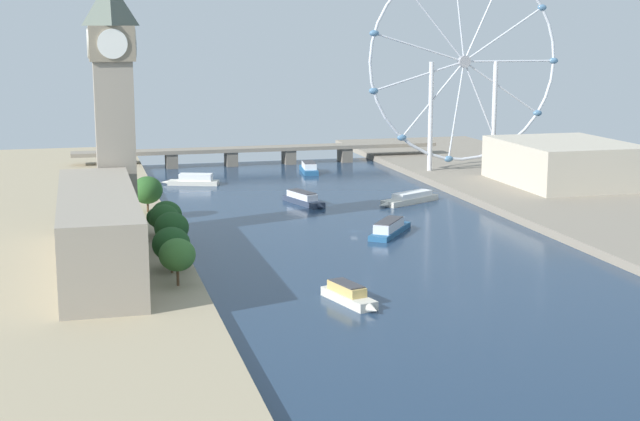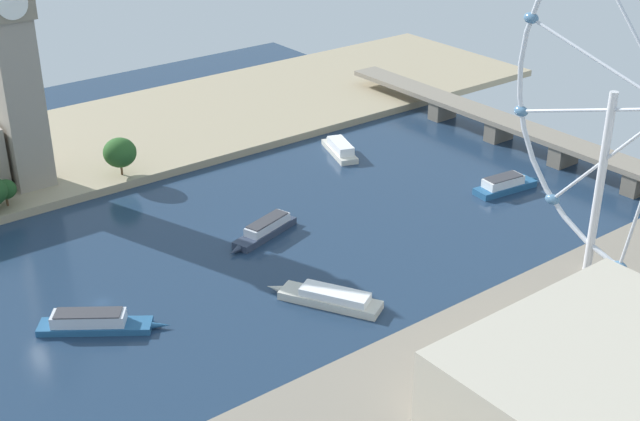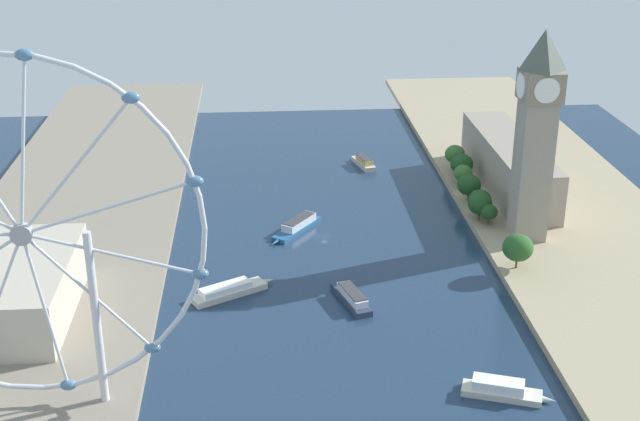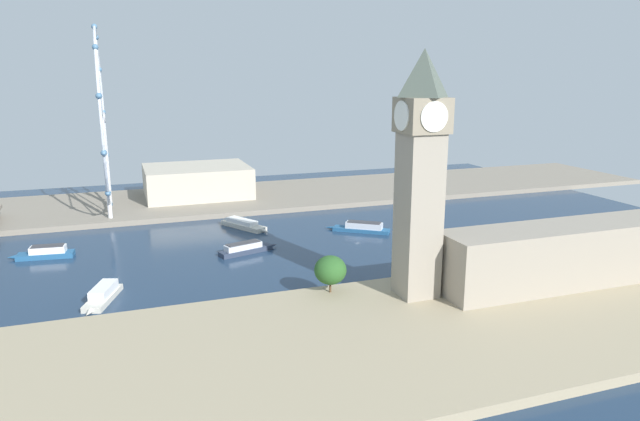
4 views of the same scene
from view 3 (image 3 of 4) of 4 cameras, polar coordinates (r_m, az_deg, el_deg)
ground_plane at (r=370.17m, az=0.30°, el=-1.72°), size 389.07×389.07×0.00m
riverbank_left at (r=393.18m, az=16.43°, el=-0.96°), size 90.00×520.00×3.00m
riverbank_right at (r=377.56m, az=-16.52°, el=-1.96°), size 90.00×520.00×3.00m
clock_tower at (r=357.23m, az=14.05°, el=4.96°), size 16.38×16.38×87.00m
parliament_block at (r=422.58m, az=12.34°, el=3.01°), size 22.00×100.09×23.00m
tree_row_embankment at (r=394.69m, az=10.32°, el=1.22°), size 14.09×122.00×13.97m
ferris_wheel at (r=246.97m, az=-19.05°, el=-1.68°), size 101.45×3.20×104.45m
tour_boat_0 at (r=375.20m, az=-1.49°, el=-1.01°), size 24.03×30.82×5.40m
tour_boat_1 at (r=323.53m, az=-6.00°, el=-5.27°), size 32.07×20.94×4.59m
tour_boat_2 at (r=453.17m, az=2.88°, el=3.21°), size 10.92×24.25×5.31m
tour_boat_3 at (r=317.13m, az=2.06°, el=-5.70°), size 13.25×29.93×5.36m
tour_boat_4 at (r=272.04m, az=11.88°, el=-11.49°), size 27.94×14.54×5.42m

